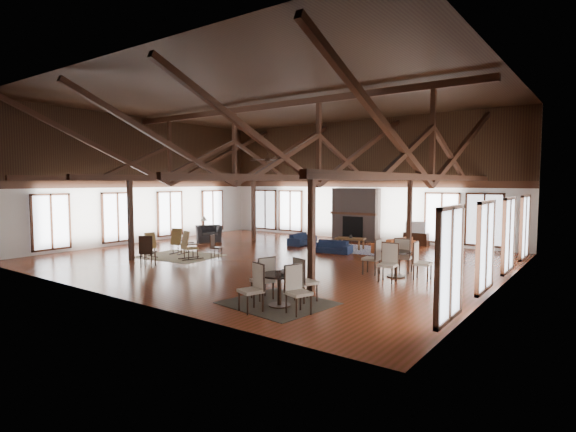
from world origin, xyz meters
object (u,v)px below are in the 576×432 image
Objects in this scene: sofa_navy_front at (331,247)px; cafe_table_near at (279,284)px; armchair at (209,234)px; tv_console at (416,239)px; cafe_table_far at (396,259)px; sofa_navy_left at (302,239)px; sofa_orange at (394,245)px; coffee_table at (350,239)px.

cafe_table_near is (3.12, -7.62, 0.28)m from sofa_navy_front.
armchair reaches higher than tv_console.
armchair reaches higher than sofa_navy_front.
tv_console is (-2.03, 7.24, -0.27)m from cafe_table_far.
sofa_navy_left is 10.51m from cafe_table_near.
sofa_orange is at bearing -89.69° from tv_console.
coffee_table is 5.86m from cafe_table_far.
sofa_navy_front is at bearing -106.85° from coffee_table.
sofa_navy_front is 1.42× the size of armchair.
sofa_navy_left is 1.54× the size of tv_console.
armchair is (-4.28, -1.86, 0.14)m from sofa_navy_left.
tv_console is (-1.11, 11.94, -0.25)m from cafe_table_near.
sofa_orange is at bearing 32.74° from sofa_navy_front.
sofa_orange is at bearing -91.14° from sofa_navy_left.
cafe_table_near is (3.00, -9.07, 0.11)m from coffee_table.
sofa_navy_front is 2.72m from sofa_navy_left.
cafe_table_near is 1.85× the size of tv_console.
cafe_table_near reaches higher than armchair.
cafe_table_far reaches higher than sofa_navy_left.
cafe_table_near is 12.00m from tv_console.
armchair is 12.08m from cafe_table_near.
sofa_navy_front is at bearing 112.27° from cafe_table_near.
sofa_navy_front is at bearing -125.70° from sofa_navy_left.
armchair is 0.58× the size of cafe_table_near.
sofa_navy_left is 5.28m from tv_console.
sofa_navy_front is 1.51× the size of tv_console.
cafe_table_near is at bearing -154.52° from sofa_navy_left.
tv_console is at bearing -61.62° from sofa_navy_left.
sofa_orange is (2.02, 1.72, 0.06)m from sofa_navy_front.
cafe_table_near reaches higher than coffee_table.
sofa_orange is 1.74× the size of armchair.
tv_console is at bearing 44.77° from coffee_table.
tv_console is (8.65, 4.83, -0.11)m from armchair.
cafe_table_far reaches higher than armchair.
sofa_navy_front is 4.99m from cafe_table_far.
cafe_table_near is 0.97× the size of cafe_table_far.
sofa_orange reaches higher than sofa_navy_front.
cafe_table_far is (0.92, 4.71, 0.02)m from cafe_table_near.
sofa_orange is 1.01× the size of cafe_table_near.
coffee_table is 7.04m from armchair.
sofa_orange reaches higher than tv_console.
coffee_table is 1.20× the size of tv_console.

